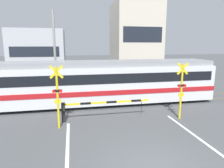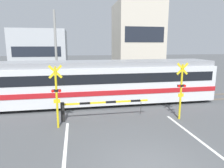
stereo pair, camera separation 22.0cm
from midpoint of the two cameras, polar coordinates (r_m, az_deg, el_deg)
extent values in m
plane|color=#4C4F51|center=(7.61, 10.87, -22.60)|extent=(160.00, 160.00, 0.00)
cube|color=#6B6051|center=(14.16, -0.65, -6.02)|extent=(50.00, 0.10, 0.08)
cube|color=#6B6051|center=(15.52, -1.64, -4.50)|extent=(50.00, 0.10, 0.08)
cube|color=white|center=(9.25, 27.89, -17.23)|extent=(0.14, 8.71, 0.01)
cube|color=silver|center=(14.44, -2.54, 0.19)|extent=(15.75, 2.92, 2.50)
cube|color=gray|center=(14.25, -2.59, 5.85)|extent=(15.60, 2.57, 0.36)
cube|color=red|center=(14.52, -2.53, -1.26)|extent=(15.77, 2.98, 0.32)
cube|color=black|center=(14.35, -2.56, 2.40)|extent=(15.12, 2.97, 0.64)
cylinder|color=black|center=(14.10, -22.13, -5.49)|extent=(0.76, 0.12, 0.76)
cylinder|color=black|center=(15.46, -21.17, -4.01)|extent=(0.76, 0.12, 0.76)
cylinder|color=black|center=(15.54, 16.05, -3.61)|extent=(0.76, 0.12, 0.76)
cylinder|color=black|center=(16.78, 13.81, -2.43)|extent=(0.76, 0.12, 0.76)
cube|color=black|center=(11.45, -14.27, -7.87)|extent=(0.20, 0.20, 1.09)
cube|color=yellow|center=(11.44, -1.93, -5.25)|extent=(4.92, 0.09, 0.09)
cube|color=black|center=(11.31, -8.12, -5.54)|extent=(0.59, 0.10, 0.10)
cube|color=black|center=(11.48, -0.72, -5.18)|extent=(0.59, 0.10, 0.10)
cube|color=black|center=(11.84, 6.34, -4.76)|extent=(0.59, 0.10, 0.10)
cylinder|color=black|center=(12.07, 7.86, -6.68)|extent=(0.02, 0.02, 0.79)
cube|color=black|center=(18.34, 6.97, -0.52)|extent=(0.20, 0.20, 1.09)
cube|color=yellow|center=(17.64, -0.60, 0.55)|extent=(4.92, 0.09, 0.09)
cube|color=black|center=(17.91, 3.26, 0.69)|extent=(0.59, 0.10, 0.10)
cube|color=black|center=(17.60, -1.39, 0.52)|extent=(0.59, 0.10, 0.10)
cube|color=black|center=(17.40, -6.18, 0.34)|extent=(0.59, 0.10, 0.10)
cylinder|color=black|center=(17.46, -7.27, -1.13)|extent=(0.02, 0.02, 0.79)
cylinder|color=yellow|center=(10.39, -15.84, -3.93)|extent=(0.11, 0.11, 3.16)
cube|color=yellow|center=(10.14, -16.23, 3.34)|extent=(0.68, 0.04, 0.68)
cube|color=yellow|center=(10.14, -16.23, 3.34)|extent=(0.68, 0.04, 0.68)
cube|color=black|center=(10.30, -15.95, -1.89)|extent=(0.44, 0.12, 0.12)
cylinder|color=red|center=(10.24, -16.93, -2.02)|extent=(0.15, 0.03, 0.15)
cylinder|color=red|center=(10.22, -15.03, -1.95)|extent=(0.15, 0.03, 0.15)
cube|color=yellow|center=(10.41, -15.80, -4.80)|extent=(0.32, 0.03, 0.20)
cylinder|color=yellow|center=(11.93, 18.65, -2.19)|extent=(0.11, 0.11, 3.16)
cube|color=yellow|center=(11.71, 19.05, 4.15)|extent=(0.68, 0.04, 0.68)
cube|color=yellow|center=(11.71, 19.05, 4.15)|extent=(0.68, 0.04, 0.68)
cube|color=black|center=(11.85, 18.77, -0.40)|extent=(0.44, 0.12, 0.12)
cylinder|color=red|center=(11.70, 18.23, -0.51)|extent=(0.15, 0.03, 0.15)
cylinder|color=red|center=(11.87, 19.66, -0.44)|extent=(0.15, 0.03, 0.15)
cube|color=yellow|center=(11.95, 18.65, -2.95)|extent=(0.32, 0.03, 0.20)
cube|color=#B2B7BC|center=(29.54, -20.29, 8.24)|extent=(6.86, 6.72, 6.22)
cube|color=#1E232D|center=(26.21, -21.44, 8.58)|extent=(5.76, 0.03, 1.24)
cube|color=beige|center=(30.64, 6.37, 12.61)|extent=(6.45, 6.72, 10.16)
cube|color=#1E232D|center=(27.47, 8.60, 13.81)|extent=(5.42, 0.03, 2.03)
cylinder|color=gray|center=(19.61, -16.35, 9.07)|extent=(0.22, 0.22, 7.34)
camera|label=1|loc=(0.11, -90.46, -0.09)|focal=32.00mm
camera|label=2|loc=(0.11, 89.54, 0.09)|focal=32.00mm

